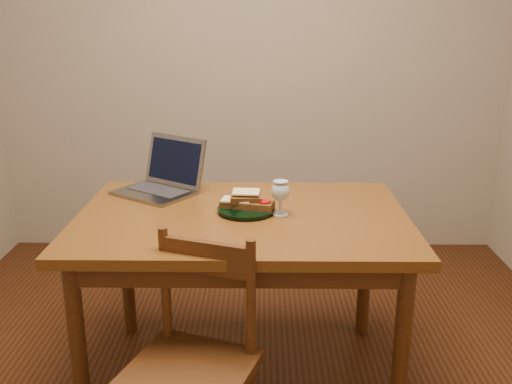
{
  "coord_description": "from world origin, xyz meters",
  "views": [
    {
      "loc": [
        0.07,
        -2.01,
        1.49
      ],
      "look_at": [
        0.05,
        0.21,
        0.8
      ],
      "focal_mm": 40.0,
      "sensor_mm": 36.0,
      "label": 1
    }
  ],
  "objects_px": {
    "table": "(242,234)",
    "laptop": "(164,177)",
    "chair": "(192,354)",
    "plate": "(246,210)",
    "milk_glass": "(280,198)"
  },
  "relations": [
    {
      "from": "table",
      "to": "laptop",
      "type": "bearing_deg",
      "value": 139.37
    },
    {
      "from": "chair",
      "to": "plate",
      "type": "distance_m",
      "value": 0.65
    },
    {
      "from": "chair",
      "to": "plate",
      "type": "bearing_deg",
      "value": 93.11
    },
    {
      "from": "milk_glass",
      "to": "table",
      "type": "bearing_deg",
      "value": 176.12
    },
    {
      "from": "table",
      "to": "milk_glass",
      "type": "relative_size",
      "value": 9.22
    },
    {
      "from": "table",
      "to": "laptop",
      "type": "xyz_separation_m",
      "value": [
        -0.36,
        0.31,
        0.15
      ]
    },
    {
      "from": "chair",
      "to": "plate",
      "type": "relative_size",
      "value": 2.11
    },
    {
      "from": "table",
      "to": "chair",
      "type": "height_order",
      "value": "chair"
    },
    {
      "from": "chair",
      "to": "milk_glass",
      "type": "distance_m",
      "value": 0.7
    },
    {
      "from": "table",
      "to": "chair",
      "type": "relative_size",
      "value": 2.68
    },
    {
      "from": "table",
      "to": "chair",
      "type": "distance_m",
      "value": 0.59
    },
    {
      "from": "table",
      "to": "chair",
      "type": "bearing_deg",
      "value": -105.33
    },
    {
      "from": "plate",
      "to": "milk_glass",
      "type": "height_order",
      "value": "milk_glass"
    },
    {
      "from": "plate",
      "to": "milk_glass",
      "type": "bearing_deg",
      "value": -12.59
    },
    {
      "from": "plate",
      "to": "laptop",
      "type": "bearing_deg",
      "value": 142.4
    }
  ]
}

